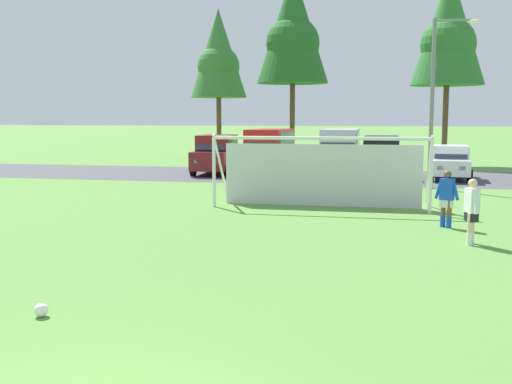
{
  "coord_description": "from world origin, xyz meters",
  "views": [
    {
      "loc": [
        2.99,
        -4.73,
        3.14
      ],
      "look_at": [
        -0.3,
        10.85,
        1.14
      ],
      "focal_mm": 41.93,
      "sensor_mm": 36.0,
      "label": 1
    }
  ],
  "objects_px": {
    "soccer_ball": "(41,310)",
    "player_defender_far": "(447,199)",
    "soccer_goal": "(321,170)",
    "parked_car_slot_center": "(381,156)",
    "parked_car_slot_far_left": "(217,154)",
    "parked_car_slot_left": "(270,152)",
    "parked_car_slot_center_right": "(450,162)",
    "player_striker_near": "(472,212)",
    "parked_car_slot_center_left": "(340,152)",
    "street_lamp": "(436,102)"
  },
  "relations": [
    {
      "from": "player_defender_far",
      "to": "street_lamp",
      "type": "xyz_separation_m",
      "value": [
        0.42,
        9.87,
        3.0
      ]
    },
    {
      "from": "parked_car_slot_left",
      "to": "parked_car_slot_center",
      "type": "relative_size",
      "value": 1.06
    },
    {
      "from": "parked_car_slot_left",
      "to": "street_lamp",
      "type": "relative_size",
      "value": 0.66
    },
    {
      "from": "parked_car_slot_center_left",
      "to": "parked_car_slot_center_right",
      "type": "bearing_deg",
      "value": 0.62
    },
    {
      "from": "soccer_ball",
      "to": "parked_car_slot_center",
      "type": "height_order",
      "value": "parked_car_slot_center"
    },
    {
      "from": "soccer_goal",
      "to": "street_lamp",
      "type": "relative_size",
      "value": 1.01
    },
    {
      "from": "parked_car_slot_left",
      "to": "soccer_goal",
      "type": "bearing_deg",
      "value": -69.71
    },
    {
      "from": "parked_car_slot_far_left",
      "to": "parked_car_slot_center_right",
      "type": "bearing_deg",
      "value": -2.23
    },
    {
      "from": "parked_car_slot_far_left",
      "to": "parked_car_slot_left",
      "type": "relative_size",
      "value": 0.96
    },
    {
      "from": "soccer_goal",
      "to": "parked_car_slot_center",
      "type": "xyz_separation_m",
      "value": [
        2.04,
        11.17,
        -0.18
      ]
    },
    {
      "from": "soccer_goal",
      "to": "parked_car_slot_far_left",
      "type": "xyz_separation_m",
      "value": [
        -6.94,
        11.24,
        -0.18
      ]
    },
    {
      "from": "parked_car_slot_left",
      "to": "parked_car_slot_center_left",
      "type": "height_order",
      "value": "same"
    },
    {
      "from": "parked_car_slot_center",
      "to": "street_lamp",
      "type": "distance_m",
      "value": 5.77
    },
    {
      "from": "parked_car_slot_left",
      "to": "soccer_ball",
      "type": "bearing_deg",
      "value": -88.52
    },
    {
      "from": "soccer_goal",
      "to": "street_lamp",
      "type": "xyz_separation_m",
      "value": [
        4.35,
        6.63,
        2.53
      ]
    },
    {
      "from": "player_striker_near",
      "to": "parked_car_slot_far_left",
      "type": "bearing_deg",
      "value": 123.85
    },
    {
      "from": "player_defender_far",
      "to": "parked_car_slot_center",
      "type": "distance_m",
      "value": 14.53
    },
    {
      "from": "player_striker_near",
      "to": "player_defender_far",
      "type": "height_order",
      "value": "same"
    },
    {
      "from": "soccer_goal",
      "to": "street_lamp",
      "type": "height_order",
      "value": "street_lamp"
    },
    {
      "from": "player_defender_far",
      "to": "soccer_goal",
      "type": "bearing_deg",
      "value": 140.5
    },
    {
      "from": "player_striker_near",
      "to": "parked_car_slot_far_left",
      "type": "xyz_separation_m",
      "value": [
        -11.23,
        16.75,
        0.29
      ]
    },
    {
      "from": "parked_car_slot_center_left",
      "to": "parked_car_slot_center",
      "type": "bearing_deg",
      "value": 12.59
    },
    {
      "from": "parked_car_slot_far_left",
      "to": "parked_car_slot_center_left",
      "type": "relative_size",
      "value": 0.97
    },
    {
      "from": "parked_car_slot_center_left",
      "to": "soccer_goal",
      "type": "bearing_deg",
      "value": -89.64
    },
    {
      "from": "parked_car_slot_far_left",
      "to": "street_lamp",
      "type": "relative_size",
      "value": 0.63
    },
    {
      "from": "parked_car_slot_left",
      "to": "parked_car_slot_center_right",
      "type": "height_order",
      "value": "parked_car_slot_left"
    },
    {
      "from": "player_striker_near",
      "to": "player_defender_far",
      "type": "relative_size",
      "value": 1.0
    },
    {
      "from": "parked_car_slot_center_right",
      "to": "parked_car_slot_center_left",
      "type": "bearing_deg",
      "value": -179.38
    },
    {
      "from": "parked_car_slot_center",
      "to": "parked_car_slot_left",
      "type": "bearing_deg",
      "value": -168.75
    },
    {
      "from": "parked_car_slot_center_left",
      "to": "parked_car_slot_far_left",
      "type": "bearing_deg",
      "value": 175.47
    },
    {
      "from": "player_defender_far",
      "to": "parked_car_slot_far_left",
      "type": "height_order",
      "value": "parked_car_slot_far_left"
    },
    {
      "from": "player_defender_far",
      "to": "parked_car_slot_left",
      "type": "relative_size",
      "value": 0.34
    },
    {
      "from": "parked_car_slot_far_left",
      "to": "street_lamp",
      "type": "bearing_deg",
      "value": -22.2
    },
    {
      "from": "soccer_ball",
      "to": "player_defender_far",
      "type": "bearing_deg",
      "value": 53.15
    },
    {
      "from": "soccer_goal",
      "to": "player_defender_far",
      "type": "xyz_separation_m",
      "value": [
        3.93,
        -3.24,
        -0.47
      ]
    },
    {
      "from": "street_lamp",
      "to": "parked_car_slot_center",
      "type": "bearing_deg",
      "value": 116.96
    },
    {
      "from": "parked_car_slot_far_left",
      "to": "parked_car_slot_center",
      "type": "xyz_separation_m",
      "value": [
        8.99,
        -0.07,
        0.0
      ]
    },
    {
      "from": "player_striker_near",
      "to": "parked_car_slot_center_left",
      "type": "relative_size",
      "value": 0.34
    },
    {
      "from": "player_defender_far",
      "to": "parked_car_slot_far_left",
      "type": "xyz_separation_m",
      "value": [
        -10.87,
        14.47,
        0.29
      ]
    },
    {
      "from": "street_lamp",
      "to": "parked_car_slot_center_right",
      "type": "bearing_deg",
      "value": 74.65
    },
    {
      "from": "player_striker_near",
      "to": "parked_car_slot_center_right",
      "type": "height_order",
      "value": "parked_car_slot_center_right"
    },
    {
      "from": "player_defender_far",
      "to": "parked_car_slot_center_right",
      "type": "height_order",
      "value": "parked_car_slot_center_right"
    },
    {
      "from": "parked_car_slot_far_left",
      "to": "parked_car_slot_left",
      "type": "distance_m",
      "value": 3.46
    },
    {
      "from": "parked_car_slot_center_left",
      "to": "street_lamp",
      "type": "relative_size",
      "value": 0.65
    },
    {
      "from": "parked_car_slot_left",
      "to": "parked_car_slot_center_right",
      "type": "bearing_deg",
      "value": 4.56
    },
    {
      "from": "parked_car_slot_center_right",
      "to": "street_lamp",
      "type": "xyz_separation_m",
      "value": [
        -1.13,
        -4.12,
        2.95
      ]
    },
    {
      "from": "player_defender_far",
      "to": "parked_car_slot_center_left",
      "type": "height_order",
      "value": "parked_car_slot_center_left"
    },
    {
      "from": "player_striker_near",
      "to": "parked_car_slot_left",
      "type": "height_order",
      "value": "parked_car_slot_left"
    },
    {
      "from": "player_striker_near",
      "to": "parked_car_slot_center_left",
      "type": "xyz_separation_m",
      "value": [
        -4.36,
        16.2,
        0.52
      ]
    },
    {
      "from": "parked_car_slot_left",
      "to": "street_lamp",
      "type": "distance_m",
      "value": 9.09
    }
  ]
}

